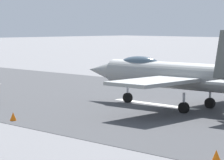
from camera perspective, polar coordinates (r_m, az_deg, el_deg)
name	(u,v)px	position (r m, az deg, el deg)	size (l,w,h in m)	color
ground_plane	(151,104)	(44.65, 3.77, -2.31)	(400.00, 400.00, 0.00)	slate
runway_strip	(151,104)	(44.64, 3.78, -2.30)	(240.00, 26.00, 0.02)	#414245
fighter_jet	(177,75)	(42.10, 6.29, 0.53)	(16.32, 13.94, 5.62)	gray
marker_cone_near	(216,156)	(26.21, 10.08, -7.25)	(0.44, 0.44, 0.55)	orange
marker_cone_mid	(13,117)	(37.15, -9.56, -3.51)	(0.44, 0.44, 0.55)	orange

